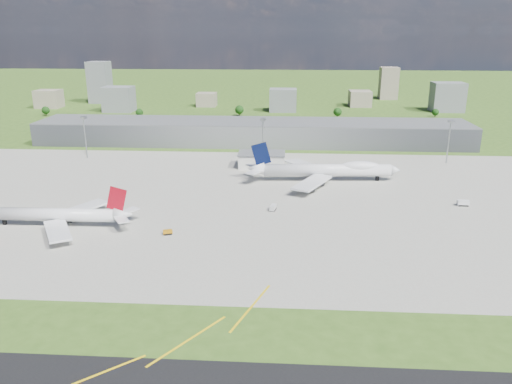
# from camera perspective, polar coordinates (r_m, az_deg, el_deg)

# --- Properties ---
(ground) EXTENTS (1400.00, 1400.00, 0.00)m
(ground) POSITION_cam_1_polar(r_m,az_deg,el_deg) (340.45, -0.61, 5.10)
(ground) COLOR #36561A
(ground) RESTS_ON ground
(apron) EXTENTS (360.00, 190.00, 0.08)m
(apron) POSITION_cam_1_polar(r_m,az_deg,el_deg) (234.10, -0.11, -0.93)
(apron) COLOR gray
(apron) RESTS_ON ground
(terminal) EXTENTS (300.00, 42.00, 15.00)m
(terminal) POSITION_cam_1_polar(r_m,az_deg,el_deg) (353.52, -0.43, 6.83)
(terminal) COLOR slate
(terminal) RESTS_ON ground
(ops_building) EXTENTS (26.00, 16.00, 8.00)m
(ops_building) POSITION_cam_1_polar(r_m,az_deg,el_deg) (290.40, 0.65, 3.65)
(ops_building) COLOR silver
(ops_building) RESTS_ON ground
(mast_west) EXTENTS (3.50, 2.00, 25.90)m
(mast_west) POSITION_cam_1_polar(r_m,az_deg,el_deg) (326.23, -19.02, 6.73)
(mast_west) COLOR gray
(mast_west) RESTS_ON ground
(mast_center) EXTENTS (3.50, 2.00, 25.90)m
(mast_center) POSITION_cam_1_polar(r_m,az_deg,el_deg) (301.99, 0.81, 6.87)
(mast_center) COLOR gray
(mast_center) RESTS_ON ground
(mast_east) EXTENTS (3.50, 2.00, 25.90)m
(mast_east) POSITION_cam_1_polar(r_m,az_deg,el_deg) (316.49, 21.24, 6.17)
(mast_east) COLOR gray
(mast_east) RESTS_ON ground
(airliner_red_twin) EXTENTS (63.19, 49.39, 17.38)m
(airliner_red_twin) POSITION_cam_1_polar(r_m,az_deg,el_deg) (217.50, -21.67, -2.49)
(airliner_red_twin) COLOR silver
(airliner_red_twin) RESTS_ON ground
(airliner_blue_quad) EXTENTS (80.50, 63.03, 21.02)m
(airliner_blue_quad) POSITION_cam_1_polar(r_m,az_deg,el_deg) (265.34, 8.13, 2.49)
(airliner_blue_quad) COLOR silver
(airliner_blue_quad) RESTS_ON ground
(tug_yellow) EXTENTS (4.05, 3.11, 1.78)m
(tug_yellow) POSITION_cam_1_polar(r_m,az_deg,el_deg) (198.11, -10.05, -4.56)
(tug_yellow) COLOR #BD760B
(tug_yellow) RESTS_ON ground
(van_white_near) EXTENTS (3.12, 5.18, 2.47)m
(van_white_near) POSITION_cam_1_polar(r_m,az_deg,el_deg) (220.67, 1.96, -1.81)
(van_white_near) COLOR silver
(van_white_near) RESTS_ON ground
(van_white_far) EXTENTS (5.21, 2.66, 2.63)m
(van_white_far) POSITION_cam_1_polar(r_m,az_deg,el_deg) (244.87, 22.59, -1.19)
(van_white_far) COLOR silver
(van_white_far) RESTS_ON ground
(bldg_far_w) EXTENTS (24.00, 20.00, 18.00)m
(bldg_far_w) POSITION_cam_1_polar(r_m,az_deg,el_deg) (561.34, -22.60, 9.80)
(bldg_far_w) COLOR gray
(bldg_far_w) RESTS_ON ground
(bldg_w) EXTENTS (28.00, 22.00, 24.00)m
(bldg_w) POSITION_cam_1_polar(r_m,az_deg,el_deg) (512.25, -15.41, 10.20)
(bldg_w) COLOR slate
(bldg_w) RESTS_ON ground
(bldg_cw) EXTENTS (20.00, 18.00, 14.00)m
(bldg_cw) POSITION_cam_1_polar(r_m,az_deg,el_deg) (532.22, -5.66, 10.47)
(bldg_cw) COLOR gray
(bldg_cw) RESTS_ON ground
(bldg_c) EXTENTS (26.00, 20.00, 22.00)m
(bldg_c) POSITION_cam_1_polar(r_m,az_deg,el_deg) (495.27, 3.10, 10.44)
(bldg_c) COLOR slate
(bldg_c) RESTS_ON ground
(bldg_ce) EXTENTS (22.00, 24.00, 16.00)m
(bldg_ce) POSITION_cam_1_polar(r_m,az_deg,el_deg) (540.64, 11.79, 10.41)
(bldg_ce) COLOR gray
(bldg_ce) RESTS_ON ground
(bldg_e) EXTENTS (30.00, 22.00, 28.00)m
(bldg_e) POSITION_cam_1_polar(r_m,az_deg,el_deg) (528.27, 21.03, 10.10)
(bldg_e) COLOR slate
(bldg_e) RESTS_ON ground
(bldg_tall_w) EXTENTS (22.00, 20.00, 44.00)m
(bldg_tall_w) POSITION_cam_1_polar(r_m,az_deg,el_deg) (580.75, -17.42, 11.87)
(bldg_tall_w) COLOR slate
(bldg_tall_w) RESTS_ON ground
(bldg_tall_e) EXTENTS (20.00, 18.00, 36.00)m
(bldg_tall_e) POSITION_cam_1_polar(r_m,az_deg,el_deg) (604.98, 14.91, 11.92)
(bldg_tall_e) COLOR gray
(bldg_tall_e) RESTS_ON ground
(tree_far_w) EXTENTS (7.20, 7.20, 8.80)m
(tree_far_w) POSITION_cam_1_polar(r_m,az_deg,el_deg) (508.59, -22.91, 8.61)
(tree_far_w) COLOR #382314
(tree_far_w) RESTS_ON ground
(tree_w) EXTENTS (6.75, 6.75, 8.25)m
(tree_w) POSITION_cam_1_polar(r_m,az_deg,el_deg) (471.13, -13.19, 8.85)
(tree_w) COLOR #382314
(tree_w) RESTS_ON ground
(tree_c) EXTENTS (8.10, 8.10, 9.90)m
(tree_c) POSITION_cam_1_polar(r_m,az_deg,el_deg) (468.37, -1.92, 9.38)
(tree_c) COLOR #382314
(tree_c) RESTS_ON ground
(tree_e) EXTENTS (7.65, 7.65, 9.35)m
(tree_e) POSITION_cam_1_polar(r_m,az_deg,el_deg) (463.65, 9.31, 9.03)
(tree_e) COLOR #382314
(tree_e) RESTS_ON ground
(tree_far_e) EXTENTS (6.30, 6.30, 7.70)m
(tree_far_e) POSITION_cam_1_polar(r_m,az_deg,el_deg) (490.58, 19.82, 8.58)
(tree_far_e) COLOR #382314
(tree_far_e) RESTS_ON ground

